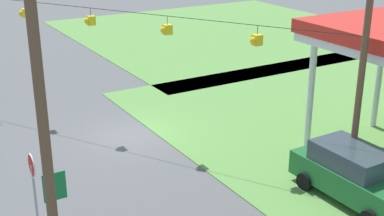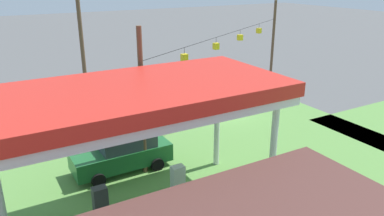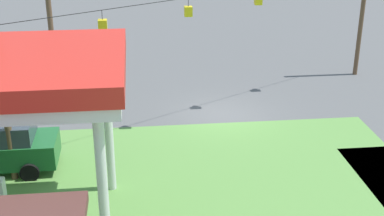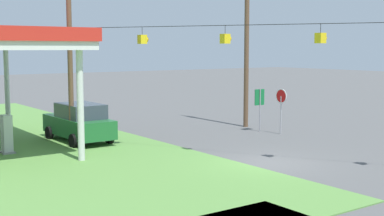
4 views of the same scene
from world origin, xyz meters
name	(u,v)px [view 1 (image 1 of 4)]	position (x,y,z in m)	size (l,w,h in m)	color
ground_plane	(132,135)	(0.00, 0.00, 0.00)	(160.00, 160.00, 0.00)	#565656
grass_verge_opposite_corner	(226,32)	(-16.00, 16.00, 0.02)	(24.00, 24.00, 0.04)	#5B8E42
car_at_pumps_front	(355,175)	(9.25, 4.25, 1.00)	(4.88, 2.16, 1.95)	#1E602D
stop_sign_roadside	(33,174)	(5.05, -5.72, 1.81)	(0.80, 0.08, 2.50)	#99999E
route_sign	(55,193)	(6.46, -5.44, 1.71)	(0.10, 0.70, 2.40)	gray
utility_pole_main	(37,65)	(8.33, -6.04, 6.22)	(2.20, 0.44, 11.20)	brown
signal_span_gantry	(129,51)	(0.00, -0.01, 3.97)	(17.02, 10.24, 7.23)	brown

